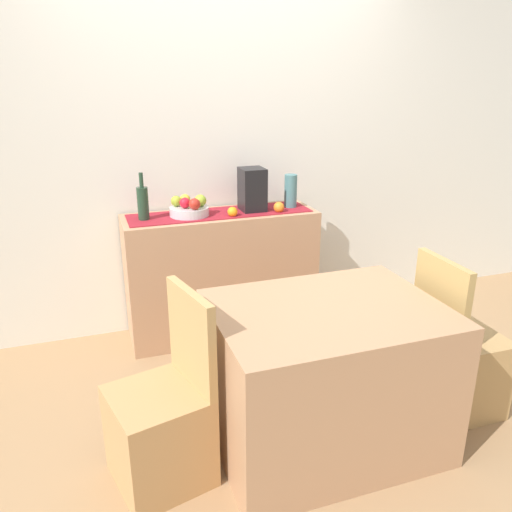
# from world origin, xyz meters

# --- Properties ---
(ground_plane) EXTENTS (6.40, 6.40, 0.02)m
(ground_plane) POSITION_xyz_m (0.00, 0.00, -0.01)
(ground_plane) COLOR #A17C55
(ground_plane) RESTS_ON ground
(room_wall_rear) EXTENTS (6.40, 0.06, 2.70)m
(room_wall_rear) POSITION_xyz_m (0.00, 1.18, 1.35)
(room_wall_rear) COLOR silver
(room_wall_rear) RESTS_ON ground
(sideboard_console) EXTENTS (1.31, 0.42, 0.88)m
(sideboard_console) POSITION_xyz_m (-0.09, 0.92, 0.44)
(sideboard_console) COLOR tan
(sideboard_console) RESTS_ON ground
(table_runner) EXTENTS (1.23, 0.32, 0.01)m
(table_runner) POSITION_xyz_m (-0.09, 0.92, 0.89)
(table_runner) COLOR maroon
(table_runner) RESTS_ON sideboard_console
(fruit_bowl) EXTENTS (0.26, 0.26, 0.06)m
(fruit_bowl) POSITION_xyz_m (-0.30, 0.92, 0.92)
(fruit_bowl) COLOR silver
(fruit_bowl) RESTS_ON table_runner
(apple_front) EXTENTS (0.07, 0.07, 0.07)m
(apple_front) POSITION_xyz_m (-0.34, 0.90, 0.98)
(apple_front) COLOR red
(apple_front) RESTS_ON fruit_bowl
(apple_left) EXTENTS (0.08, 0.08, 0.08)m
(apple_left) POSITION_xyz_m (-0.23, 0.91, 0.98)
(apple_left) COLOR #96B031
(apple_left) RESTS_ON fruit_bowl
(apple_center) EXTENTS (0.07, 0.07, 0.07)m
(apple_center) POSITION_xyz_m (-0.32, 0.99, 0.98)
(apple_center) COLOR gold
(apple_center) RESTS_ON fruit_bowl
(apple_right) EXTENTS (0.07, 0.07, 0.07)m
(apple_right) POSITION_xyz_m (-0.38, 0.96, 0.98)
(apple_right) COLOR #92A62C
(apple_right) RESTS_ON fruit_bowl
(apple_rear) EXTENTS (0.07, 0.07, 0.07)m
(apple_rear) POSITION_xyz_m (-0.29, 0.84, 0.98)
(apple_rear) COLOR #AF271D
(apple_rear) RESTS_ON fruit_bowl
(wine_bottle) EXTENTS (0.07, 0.07, 0.31)m
(wine_bottle) POSITION_xyz_m (-0.60, 0.92, 1.00)
(wine_bottle) COLOR #213B28
(wine_bottle) RESTS_ON sideboard_console
(coffee_maker) EXTENTS (0.16, 0.18, 0.29)m
(coffee_maker) POSITION_xyz_m (0.13, 0.92, 1.03)
(coffee_maker) COLOR black
(coffee_maker) RESTS_ON sideboard_console
(ceramic_vase) EXTENTS (0.09, 0.09, 0.23)m
(ceramic_vase) POSITION_xyz_m (0.42, 0.92, 1.00)
(ceramic_vase) COLOR slate
(ceramic_vase) RESTS_ON sideboard_console
(orange_loose_mid) EXTENTS (0.07, 0.07, 0.07)m
(orange_loose_mid) POSITION_xyz_m (-0.04, 0.81, 0.92)
(orange_loose_mid) COLOR orange
(orange_loose_mid) RESTS_ON sideboard_console
(orange_loose_near_bowl) EXTENTS (0.07, 0.07, 0.07)m
(orange_loose_near_bowl) POSITION_xyz_m (0.29, 0.82, 0.92)
(orange_loose_near_bowl) COLOR orange
(orange_loose_near_bowl) RESTS_ON sideboard_console
(dining_table) EXTENTS (1.08, 0.82, 0.74)m
(dining_table) POSITION_xyz_m (0.07, -0.38, 0.37)
(dining_table) COLOR tan
(dining_table) RESTS_ON ground
(chair_near_window) EXTENTS (0.48, 0.48, 0.90)m
(chair_near_window) POSITION_xyz_m (-0.73, -0.37, 0.27)
(chair_near_window) COLOR tan
(chair_near_window) RESTS_ON ground
(chair_by_corner) EXTENTS (0.41, 0.41, 0.90)m
(chair_by_corner) POSITION_xyz_m (0.88, -0.38, 0.27)
(chair_by_corner) COLOR tan
(chair_by_corner) RESTS_ON ground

